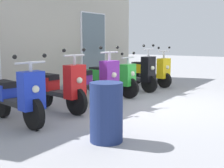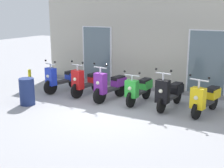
% 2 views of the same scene
% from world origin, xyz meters
% --- Properties ---
extents(ground_plane, '(40.00, 40.00, 0.00)m').
position_xyz_m(ground_plane, '(0.00, 0.00, 0.00)').
color(ground_plane, '#939399').
extents(storefront_facade, '(9.12, 0.50, 3.85)m').
position_xyz_m(storefront_facade, '(-0.00, 3.15, 1.86)').
color(storefront_facade, '#B2AD9E').
rests_on(storefront_facade, ground_plane).
extents(scooter_blue, '(0.73, 1.65, 1.22)m').
position_xyz_m(scooter_blue, '(-2.60, 1.20, 0.47)').
color(scooter_blue, black).
rests_on(scooter_blue, ground_plane).
extents(scooter_red, '(0.62, 1.57, 1.28)m').
position_xyz_m(scooter_red, '(-1.51, 1.18, 0.50)').
color(scooter_red, black).
rests_on(scooter_red, ground_plane).
extents(scooter_purple, '(0.66, 1.61, 1.31)m').
position_xyz_m(scooter_purple, '(-0.52, 1.04, 0.50)').
color(scooter_purple, black).
rests_on(scooter_purple, ground_plane).
extents(scooter_green, '(0.58, 1.60, 1.14)m').
position_xyz_m(scooter_green, '(0.47, 1.21, 0.48)').
color(scooter_green, black).
rests_on(scooter_green, ground_plane).
extents(scooter_black, '(0.57, 1.63, 1.31)m').
position_xyz_m(scooter_black, '(1.50, 1.13, 0.50)').
color(scooter_black, black).
rests_on(scooter_black, ground_plane).
extents(scooter_yellow, '(0.72, 1.55, 1.23)m').
position_xyz_m(scooter_yellow, '(2.58, 1.12, 0.47)').
color(scooter_yellow, black).
rests_on(scooter_yellow, ground_plane).
extents(traffic_cone, '(0.32, 0.32, 0.52)m').
position_xyz_m(traffic_cone, '(3.84, 1.11, 0.26)').
color(traffic_cone, orange).
rests_on(traffic_cone, ground_plane).
extents(trash_bin, '(0.47, 0.47, 0.85)m').
position_xyz_m(trash_bin, '(-2.58, -0.63, 0.43)').
color(trash_bin, navy).
rests_on(trash_bin, ground_plane).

